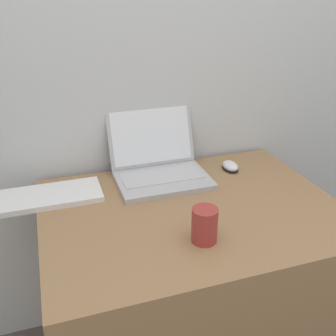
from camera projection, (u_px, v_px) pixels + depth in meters
name	position (u px, v px, depth m)	size (l,w,h in m)	color
wall_back	(155.00, 40.00, 1.47)	(7.00, 0.04, 2.50)	silver
desk	(189.00, 293.00, 1.49)	(1.00, 0.74, 0.76)	#936D47
laptop	(159.00, 163.00, 1.52)	(0.35, 0.32, 0.25)	#ADADB2
drink_cup	(205.00, 225.00, 1.14)	(0.08, 0.08, 0.11)	#9E332D
computer_mouse	(230.00, 166.00, 1.59)	(0.06, 0.09, 0.03)	black
external_keyboard	(49.00, 196.00, 1.38)	(0.37, 0.17, 0.02)	silver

